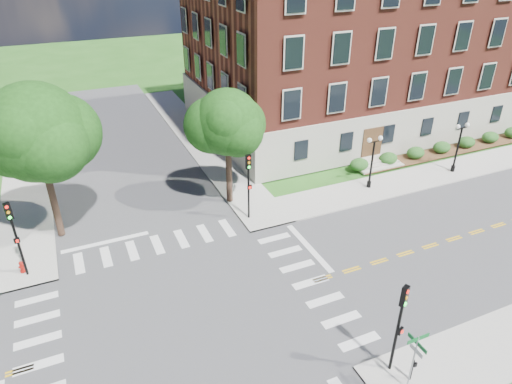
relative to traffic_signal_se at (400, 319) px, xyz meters
name	(u,v)px	position (x,y,z in m)	size (l,w,h in m)	color
ground	(189,319)	(-7.47, 6.76, -3.19)	(160.00, 160.00, 0.00)	#225518
road_ew	(189,319)	(-7.47, 6.76, -3.18)	(90.00, 12.00, 0.01)	#3D3D3F
road_ns	(189,319)	(-7.47, 6.76, -3.18)	(12.00, 90.00, 0.01)	#3D3D3F
sidewalk_ne	(305,156)	(7.90, 22.13, -3.13)	(34.00, 34.00, 0.12)	#9E9B93
crosswalk_east	(310,282)	(-0.27, 6.76, -3.19)	(2.20, 10.20, 0.02)	silver
stop_bar_east	(309,247)	(1.33, 9.76, -3.19)	(0.40, 5.50, 0.00)	silver
main_building	(352,41)	(16.53, 28.75, 5.15)	(30.60, 22.40, 16.50)	#ABA597
shrub_row	(440,154)	(19.53, 17.56, -3.19)	(18.00, 2.00, 1.30)	#184818
tree_c	(37,133)	(-13.02, 17.52, 4.12)	(5.96, 5.96, 10.19)	#322419
tree_d	(227,122)	(-1.23, 17.21, 3.09)	(4.62, 4.62, 8.50)	#322419
traffic_signal_se	(400,319)	(0.00, 0.00, 0.00)	(0.38, 0.46, 4.80)	black
traffic_signal_ne	(249,179)	(-0.85, 14.44, 0.00)	(0.34, 0.38, 4.80)	black
traffic_signal_nw	(14,230)	(-15.10, 13.93, 0.00)	(0.38, 0.46, 4.80)	black
twin_lamp_west	(372,159)	(9.55, 14.79, -0.66)	(1.36, 0.36, 4.23)	black
twin_lamp_east	(458,145)	(17.69, 14.26, -0.66)	(1.36, 0.36, 4.23)	black
street_sign_pole	(415,353)	(0.00, -1.15, -0.88)	(1.10, 1.10, 3.10)	gray
push_button_post	(412,369)	(0.44, -0.84, -2.39)	(0.14, 0.21, 1.20)	black
fire_hydrant	(22,267)	(-15.33, 14.27, -2.72)	(0.35, 0.35, 0.75)	#A0120C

